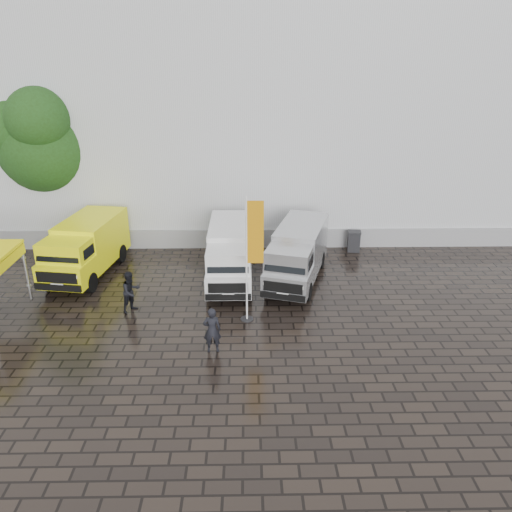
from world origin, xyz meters
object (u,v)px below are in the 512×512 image
(van_yellow, at_px, (86,249))
(wheelie_bin, at_px, (354,241))
(van_silver, at_px, (297,255))
(flagpole, at_px, (251,253))
(van_white, at_px, (230,255))
(person_front, at_px, (212,330))
(person_tent, at_px, (131,292))

(van_yellow, bearing_deg, wheelie_bin, 20.72)
(van_yellow, bearing_deg, van_silver, 3.89)
(wheelie_bin, bearing_deg, van_yellow, -159.65)
(van_yellow, relative_size, flagpole, 1.09)
(van_yellow, height_order, van_white, van_yellow)
(flagpole, bearing_deg, van_white, 104.28)
(person_front, bearing_deg, van_silver, -126.55)
(van_silver, xyz_separation_m, person_tent, (-6.83, -2.75, -0.37))
(van_silver, relative_size, wheelie_bin, 5.22)
(person_front, relative_size, person_tent, 0.99)
(flagpole, distance_m, person_tent, 5.20)
(van_yellow, xyz_separation_m, van_white, (6.63, -0.73, -0.03))
(van_silver, relative_size, flagpole, 1.13)
(flagpole, bearing_deg, person_front, -122.14)
(flagpole, relative_size, person_tent, 2.93)
(person_front, bearing_deg, van_white, -99.87)
(person_front, bearing_deg, flagpole, -127.65)
(wheelie_bin, height_order, person_front, person_front)
(van_white, xyz_separation_m, person_tent, (-3.84, -2.86, -0.37))
(van_silver, bearing_deg, person_tent, -141.28)
(van_silver, distance_m, person_tent, 7.38)
(wheelie_bin, bearing_deg, van_silver, -124.28)
(van_white, xyz_separation_m, person_front, (-0.45, -5.83, -0.38))
(van_silver, xyz_separation_m, flagpole, (-2.07, -3.53, 1.56))
(van_white, bearing_deg, wheelie_bin, 28.74)
(flagpole, height_order, wheelie_bin, flagpole)
(wheelie_bin, height_order, person_tent, person_tent)
(van_yellow, xyz_separation_m, van_silver, (9.63, -0.84, -0.03))
(van_silver, relative_size, person_front, 3.35)
(van_yellow, height_order, van_silver, van_yellow)
(van_white, height_order, wheelie_bin, van_white)
(flagpole, bearing_deg, person_tent, 170.62)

